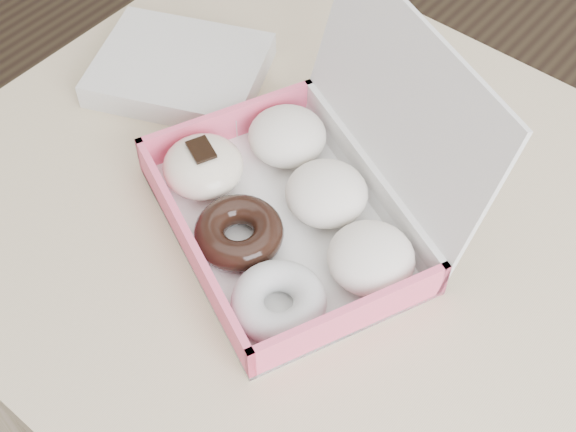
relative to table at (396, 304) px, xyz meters
The scene contains 3 objects.
table is the anchor object (origin of this frame).
donut_box 0.18m from the table, 169.97° to the right, with size 0.42×0.40×0.24m.
newspapers 0.44m from the table, behind, with size 0.22×0.18×0.04m, color silver.
Camera 1 is at (0.23, -0.49, 1.51)m, focal length 50.00 mm.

